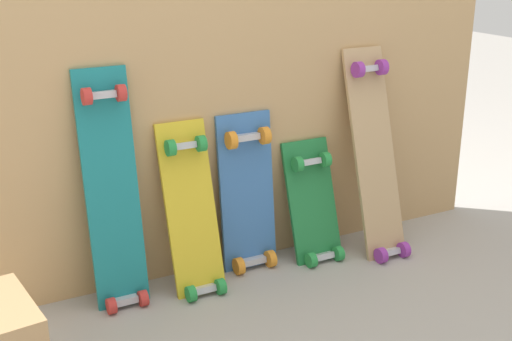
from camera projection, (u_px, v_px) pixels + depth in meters
name	position (u px, v px, depth m)	size (l,w,h in m)	color
ground_plane	(248.00, 263.00, 2.73)	(12.00, 12.00, 0.00)	#9E9991
plywood_wall_panel	(239.00, 46.00, 2.51)	(2.30, 0.04, 1.73)	tan
skateboard_teal	(113.00, 200.00, 2.34)	(0.19, 0.20, 0.91)	#197A7F
skateboard_yellow	(193.00, 218.00, 2.48)	(0.19, 0.25, 0.69)	gold
skateboard_blue	(248.00, 200.00, 2.64)	(0.23, 0.15, 0.68)	#386BAD
skateboard_green	(314.00, 209.00, 2.74)	(0.21, 0.22, 0.55)	#1E7238
skateboard_natural	(376.00, 161.00, 2.76)	(0.19, 0.32, 0.90)	tan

